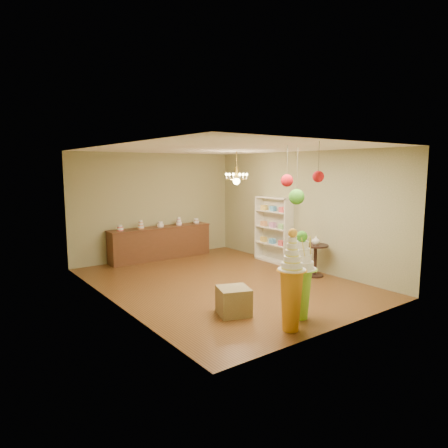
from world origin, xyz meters
TOP-DOWN VIEW (x-y plane):
  - floor at (0.00, 0.00)m, footprint 6.50×6.50m
  - ceiling at (0.00, 0.00)m, footprint 6.50×6.50m
  - wall_back at (0.00, 3.25)m, footprint 5.00×0.04m
  - wall_front at (0.00, -3.25)m, footprint 5.00×0.04m
  - wall_left at (-2.50, 0.00)m, footprint 0.04×6.50m
  - wall_right at (2.50, 0.00)m, footprint 0.04×6.50m
  - pedestal_green at (-0.20, -2.58)m, footprint 0.52×0.52m
  - pedestal_orange at (-0.71, -2.85)m, footprint 0.45×0.45m
  - burlap_riser at (-1.01, -1.75)m, footprint 0.69×0.69m
  - sideboard at (0.00, 2.97)m, footprint 3.04×0.54m
  - shelving_unit at (2.34, 0.80)m, footprint 0.33×1.20m
  - round_table at (2.10, -0.92)m, footprint 0.70×0.70m
  - vase at (2.10, -0.92)m, footprint 0.22×0.22m
  - pom_red_left at (0.17, -1.83)m, footprint 0.23×0.23m
  - pom_green_mid at (0.51, -1.77)m, footprint 0.30×0.30m
  - pom_red_right at (-0.19, -2.88)m, footprint 0.19×0.19m
  - chandelier at (1.08, 0.85)m, footprint 0.69×0.69m

SIDE VIEW (x-z plane):
  - floor at x=0.00m, z-range 0.00..0.00m
  - burlap_riser at x=-1.01m, z-range 0.00..0.49m
  - sideboard at x=0.00m, z-range -0.10..1.06m
  - round_table at x=2.10m, z-range 0.11..0.89m
  - pedestal_orange at x=-0.71m, z-range -0.19..1.47m
  - pedestal_green at x=-0.20m, z-range -0.11..1.42m
  - vase at x=2.10m, z-range 0.77..0.98m
  - shelving_unit at x=2.34m, z-range 0.00..1.80m
  - wall_back at x=0.00m, z-range 0.00..3.00m
  - wall_front at x=0.00m, z-range 0.00..3.00m
  - wall_left at x=-2.50m, z-range 0.00..3.00m
  - wall_right at x=2.50m, z-range 0.00..3.00m
  - pom_green_mid at x=0.51m, z-range 1.47..2.59m
  - chandelier at x=1.08m, z-range 1.88..2.73m
  - pom_red_left at x=0.17m, z-range 1.97..2.73m
  - pom_red_right at x=-0.19m, z-range 2.12..2.77m
  - ceiling at x=0.00m, z-range 3.00..3.00m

